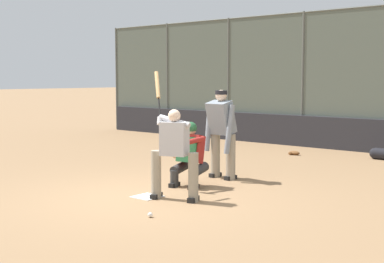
% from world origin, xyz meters
% --- Properties ---
extents(ground_plane, '(160.00, 160.00, 0.00)m').
position_xyz_m(ground_plane, '(0.00, 0.00, 0.00)').
color(ground_plane, '#93704C').
extents(home_plate_marker, '(0.43, 0.43, 0.01)m').
position_xyz_m(home_plate_marker, '(0.00, 0.00, 0.01)').
color(home_plate_marker, white).
rests_on(home_plate_marker, ground_plane).
extents(backstop_fence, '(19.02, 0.08, 3.94)m').
position_xyz_m(backstop_fence, '(-0.00, -7.84, 2.06)').
color(backstop_fence, '#515651').
rests_on(backstop_fence, ground_plane).
extents(padding_wall, '(18.56, 0.18, 0.91)m').
position_xyz_m(padding_wall, '(0.00, -7.74, 0.45)').
color(padding_wall, '#28282D').
rests_on(padding_wall, ground_plane).
extents(bleachers_beyond, '(13.26, 3.05, 1.80)m').
position_xyz_m(bleachers_beyond, '(3.16, -10.70, 0.59)').
color(bleachers_beyond, slate).
rests_on(bleachers_beyond, ground_plane).
extents(batter_at_plate, '(1.11, 0.55, 2.13)m').
position_xyz_m(batter_at_plate, '(-0.49, -0.14, 0.82)').
color(batter_at_plate, gray).
rests_on(batter_at_plate, ground_plane).
extents(catcher_behind_plate, '(0.67, 0.78, 1.20)m').
position_xyz_m(catcher_behind_plate, '(0.04, -1.12, 0.62)').
color(catcher_behind_plate, '#333333').
rests_on(catcher_behind_plate, ground_plane).
extents(umpire_home, '(0.72, 0.48, 1.78)m').
position_xyz_m(umpire_home, '(0.05, -2.14, 0.96)').
color(umpire_home, gray).
rests_on(umpire_home, ground_plane).
extents(spare_bat_by_padding, '(0.29, 0.86, 0.07)m').
position_xyz_m(spare_bat_by_padding, '(4.43, -5.60, 0.03)').
color(spare_bat_by_padding, black).
rests_on(spare_bat_by_padding, ground_plane).
extents(fielding_glove_on_dirt, '(0.29, 0.22, 0.10)m').
position_xyz_m(fielding_glove_on_dirt, '(0.57, -6.01, 0.05)').
color(fielding_glove_on_dirt, brown).
rests_on(fielding_glove_on_dirt, ground_plane).
extents(baseball_loose, '(0.07, 0.07, 0.07)m').
position_xyz_m(baseball_loose, '(-0.97, 0.92, 0.04)').
color(baseball_loose, white).
rests_on(baseball_loose, ground_plane).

